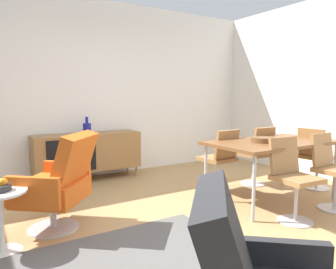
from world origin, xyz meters
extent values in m
plane|color=tan|center=(0.00, 0.00, 0.00)|extent=(8.32, 8.32, 0.00)
cube|color=white|center=(0.00, 2.60, 1.40)|extent=(6.80, 0.12, 2.80)
cube|color=olive|center=(-0.03, 2.30, 0.44)|extent=(1.60, 0.44, 0.56)
cube|color=black|center=(-0.33, 2.08, 0.44)|extent=(0.70, 0.01, 0.48)
cylinder|color=olive|center=(-0.77, 2.13, 0.08)|extent=(0.03, 0.03, 0.16)
cylinder|color=olive|center=(0.71, 2.13, 0.08)|extent=(0.03, 0.03, 0.16)
cylinder|color=olive|center=(-0.77, 2.47, 0.08)|extent=(0.03, 0.03, 0.16)
cylinder|color=olive|center=(0.71, 2.47, 0.08)|extent=(0.03, 0.03, 0.16)
cylinder|color=navy|center=(-0.03, 2.30, 0.80)|extent=(0.12, 0.12, 0.16)
cylinder|color=navy|center=(-0.03, 2.30, 0.93)|extent=(0.04, 0.04, 0.10)
cube|color=brown|center=(1.59, 0.16, 0.72)|extent=(1.60, 0.90, 0.04)
cylinder|color=#B7B7BC|center=(0.87, -0.23, 0.35)|extent=(0.04, 0.04, 0.70)
cylinder|color=#B7B7BC|center=(2.31, -0.23, 0.35)|extent=(0.04, 0.04, 0.70)
cylinder|color=#B7B7BC|center=(0.87, 0.55, 0.35)|extent=(0.04, 0.04, 0.70)
cylinder|color=#B7B7BC|center=(2.31, 0.55, 0.35)|extent=(0.04, 0.04, 0.70)
cylinder|color=brown|center=(1.40, 0.15, 0.77)|extent=(0.26, 0.26, 0.06)
cube|color=#9E7042|center=(1.24, 0.78, 0.45)|extent=(0.43, 0.43, 0.05)
cube|color=#9E7042|center=(1.26, 0.60, 0.67)|extent=(0.39, 0.12, 0.38)
cylinder|color=#B7B7BC|center=(1.24, 0.78, 0.21)|extent=(0.04, 0.04, 0.42)
cylinder|color=#B7B7BC|center=(1.24, 0.78, 0.01)|extent=(0.36, 0.36, 0.01)
cube|color=#9E7042|center=(1.94, -0.46, 0.45)|extent=(0.42, 0.42, 0.05)
cube|color=#9E7042|center=(1.94, -0.28, 0.67)|extent=(0.38, 0.11, 0.38)
cylinder|color=#B7B7BC|center=(1.94, -0.46, 0.21)|extent=(0.04, 0.04, 0.42)
cylinder|color=#B7B7BC|center=(1.94, -0.46, 0.01)|extent=(0.36, 0.36, 0.01)
cube|color=#9E7042|center=(1.94, 0.78, 0.45)|extent=(0.40, 0.40, 0.05)
cube|color=#9E7042|center=(1.94, 0.60, 0.67)|extent=(0.38, 0.09, 0.38)
cylinder|color=#B7B7BC|center=(1.94, 0.78, 0.21)|extent=(0.04, 0.04, 0.42)
cylinder|color=#B7B7BC|center=(1.94, 0.78, 0.01)|extent=(0.36, 0.36, 0.01)
cube|color=#9E7042|center=(1.24, -0.46, 0.45)|extent=(0.43, 0.43, 0.05)
cube|color=#9E7042|center=(1.26, -0.28, 0.67)|extent=(0.39, 0.12, 0.38)
cylinder|color=#B7B7BC|center=(1.24, -0.46, 0.21)|extent=(0.04, 0.04, 0.42)
cylinder|color=#B7B7BC|center=(1.24, -0.46, 0.01)|extent=(0.36, 0.36, 0.01)
cube|color=#9E7042|center=(2.54, 0.16, 0.45)|extent=(0.42, 0.42, 0.05)
cube|color=#9E7042|center=(2.36, 0.15, 0.67)|extent=(0.11, 0.38, 0.38)
cylinder|color=#B7B7BC|center=(2.54, 0.16, 0.21)|extent=(0.04, 0.04, 0.42)
cylinder|color=#B7B7BC|center=(2.54, 0.16, 0.01)|extent=(0.36, 0.36, 0.01)
cube|color=#D85919|center=(-0.91, 0.68, 0.38)|extent=(0.81, 0.82, 0.20)
cube|color=#D85919|center=(-0.72, 0.52, 0.69)|extent=(0.59, 0.63, 0.51)
cube|color=#D85919|center=(-0.69, 0.93, 0.46)|extent=(0.42, 0.37, 0.28)
cube|color=#D85919|center=(-1.12, 0.43, 0.46)|extent=(0.42, 0.37, 0.28)
cylinder|color=#B7B7BC|center=(-0.91, 0.68, 0.14)|extent=(0.06, 0.06, 0.28)
cylinder|color=#B7B7BC|center=(-0.91, 0.68, 0.01)|extent=(0.48, 0.48, 0.02)
cube|color=#262628|center=(-0.72, -1.58, 0.69)|extent=(0.59, 0.63, 0.51)
cube|color=#262628|center=(-0.33, -1.49, 0.46)|extent=(0.42, 0.37, 0.28)
cylinder|color=white|center=(-1.38, 0.42, 0.25)|extent=(0.05, 0.05, 0.50)
cone|color=white|center=(-1.38, 0.42, 0.01)|extent=(0.32, 0.32, 0.02)
sphere|color=orange|center=(-1.34, 0.41, 0.59)|extent=(0.07, 0.07, 0.07)
camera|label=1|loc=(-1.54, -2.45, 1.29)|focal=34.18mm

